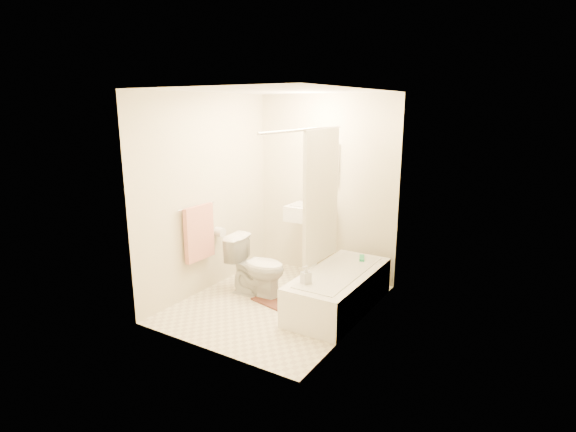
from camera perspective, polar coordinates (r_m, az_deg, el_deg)
The scene contains 17 objects.
floor at distance 5.34m, azimuth -1.43°, elevation -11.03°, with size 2.40×2.40×0.00m, color beige.
ceiling at distance 4.86m, azimuth -1.60°, elevation 15.64°, with size 2.40×2.40×0.00m, color white.
wall_back at distance 5.99m, azimuth 4.77°, elevation 3.70°, with size 2.00×0.02×2.40m, color beige.
wall_left at distance 5.56m, azimuth -10.19°, elevation 2.76°, with size 0.02×2.40×2.40m, color beige.
wall_right at distance 4.51m, azimuth 9.21°, elevation 0.26°, with size 0.02×2.40×2.40m, color beige.
mirror at distance 5.92m, azimuth 4.74°, elevation 6.53°, with size 0.40×0.03×0.55m, color white.
curtain_rod at distance 4.79m, azimuth 2.16°, elevation 10.88°, with size 0.03×0.03×1.70m, color silver.
shower_curtain at distance 5.24m, azimuth 4.24°, elevation 2.49°, with size 0.04×0.80×1.55m, color silver.
towel_bar at distance 5.38m, azimuth -11.59°, elevation 1.23°, with size 0.02×0.02×0.60m, color silver.
towel at distance 5.43m, azimuth -11.20°, elevation -2.10°, with size 0.06×0.45×0.66m, color #CC7266.
toilet_paper at distance 5.72m, azimuth -8.66°, elevation -2.03°, with size 0.12×0.12×0.11m, color white.
toilet at distance 5.47m, azimuth -3.98°, elevation -6.43°, with size 0.41×0.73×0.71m, color silver.
sink at distance 5.96m, azimuth 2.81°, elevation -2.86°, with size 0.55×0.44×1.07m, color white, non-canonical shape.
bathtub at distance 5.18m, azimuth 6.49°, elevation -9.35°, with size 0.67×1.53×0.43m, color white, non-canonical shape.
bath_mat at distance 5.38m, azimuth -0.75°, elevation -10.70°, with size 0.61×0.45×0.02m, color #50281B.
soap_bottle at distance 4.72m, azimuth 2.30°, elevation -7.51°, with size 0.09×0.09×0.20m, color white.
scrub_brush at distance 5.53m, azimuth 9.36°, elevation -5.32°, with size 0.06×0.19×0.04m, color #2BAC67.
Camera 1 is at (2.65, -4.07, 2.23)m, focal length 28.00 mm.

